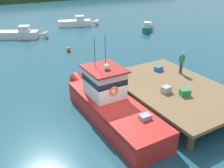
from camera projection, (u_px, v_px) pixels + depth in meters
The scene contains 12 objects.
ground_plane at pixel (112, 122), 14.92m from camera, with size 200.00×200.00×0.00m, color #1E4C5B.
dock at pixel (174, 88), 16.64m from camera, with size 6.00×9.00×1.20m.
main_fishing_boat at pixel (110, 102), 15.04m from camera, with size 2.57×9.81×4.80m.
crate_stack_mid_dock at pixel (158, 68), 19.02m from camera, with size 0.60×0.44×0.35m, color #3370B2.
crate_single_far at pixel (185, 92), 15.35m from camera, with size 0.60×0.44×0.40m, color #2D8442.
crate_stack_near_edge at pixel (166, 89), 15.72m from camera, with size 0.60×0.44×0.40m, color #9E9EA3.
bait_bucket at pixel (122, 71), 18.54m from camera, with size 0.32×0.32×0.34m, color #E04C19.
deckhand_by_the_boat at pixel (182, 62), 18.26m from camera, with size 0.36×0.22×1.63m.
moored_boat_far_right at pixel (22, 34), 32.11m from camera, with size 6.09×4.07×1.59m.
moored_boat_off_the_point at pixel (147, 27), 36.12m from camera, with size 3.87×4.34×1.24m.
moored_boat_near_channel at pixel (77, 23), 38.67m from camera, with size 6.19×3.03×1.56m.
mooring_buoy_outer at pixel (69, 49), 27.13m from camera, with size 0.49×0.49×0.49m, color #EA5B19.
Camera 1 is at (-6.29, -10.84, 8.41)m, focal length 40.17 mm.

